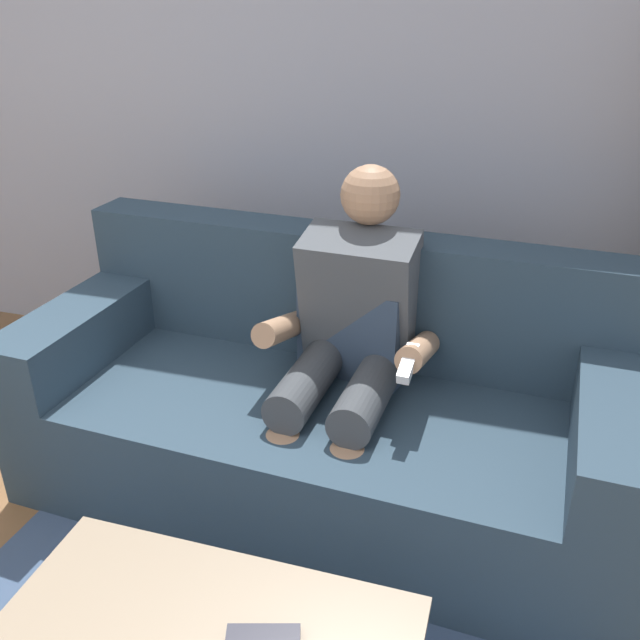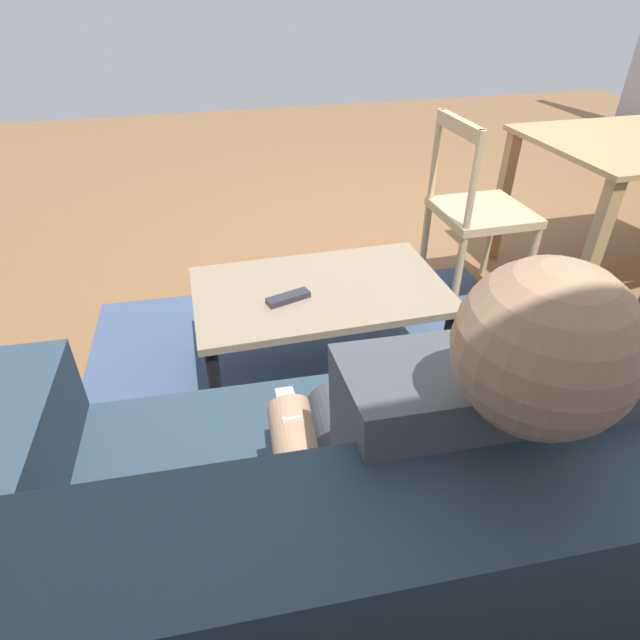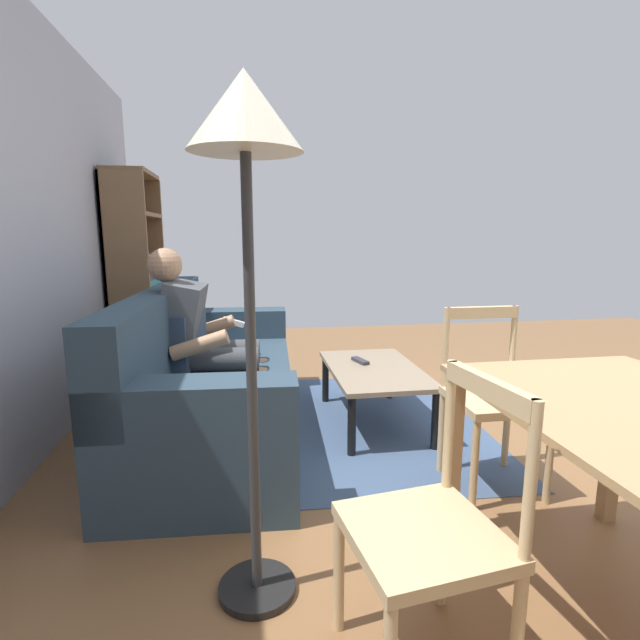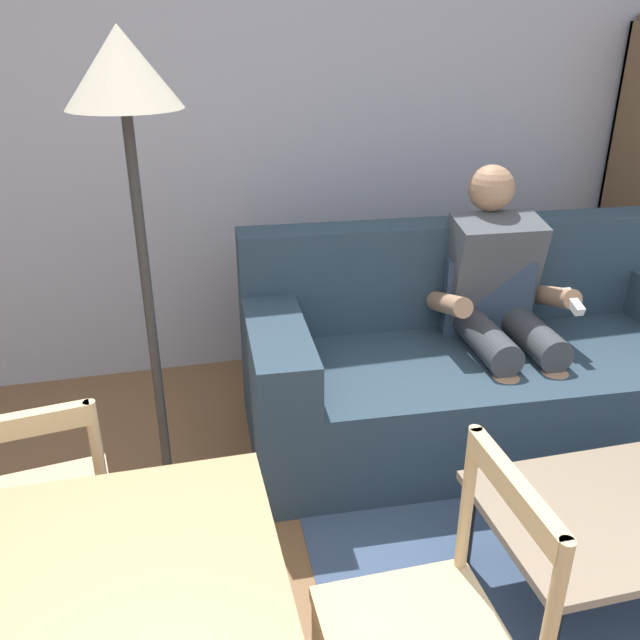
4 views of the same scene
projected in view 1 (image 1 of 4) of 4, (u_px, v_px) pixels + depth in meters
wall_back at (183, 91)px, 3.18m from camera, size 6.65×0.12×2.59m
couch at (326, 409)px, 2.52m from camera, size 2.21×1.04×0.93m
person_lounging at (350, 341)px, 2.39m from camera, size 0.61×0.88×1.19m
tv_remote at (263, 636)px, 1.56m from camera, size 0.18×0.10×0.02m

